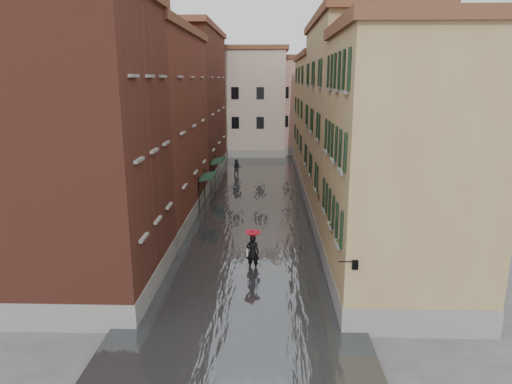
# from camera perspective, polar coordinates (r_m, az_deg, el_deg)

# --- Properties ---
(ground) EXTENTS (120.00, 120.00, 0.00)m
(ground) POSITION_cam_1_polar(r_m,az_deg,el_deg) (23.89, -1.23, -9.89)
(ground) COLOR #4F4F52
(ground) RESTS_ON ground
(floodwater) EXTENTS (10.00, 60.00, 0.20)m
(floodwater) POSITION_cam_1_polar(r_m,az_deg,el_deg) (36.13, -0.18, -1.37)
(floodwater) COLOR #43474A
(floodwater) RESTS_ON ground
(building_left_near) EXTENTS (6.00, 8.00, 13.00)m
(building_left_near) POSITION_cam_1_polar(r_m,az_deg,el_deg) (21.67, -20.50, 4.68)
(building_left_near) COLOR brown
(building_left_near) RESTS_ON ground
(building_left_mid) EXTENTS (6.00, 14.00, 12.50)m
(building_left_mid) POSITION_cam_1_polar(r_m,az_deg,el_deg) (32.06, -13.15, 7.50)
(building_left_mid) COLOR maroon
(building_left_mid) RESTS_ON ground
(building_left_far) EXTENTS (6.00, 16.00, 14.00)m
(building_left_far) POSITION_cam_1_polar(r_m,az_deg,el_deg) (46.61, -8.51, 10.56)
(building_left_far) COLOR brown
(building_left_far) RESTS_ON ground
(building_right_near) EXTENTS (6.00, 8.00, 11.50)m
(building_right_near) POSITION_cam_1_polar(r_m,az_deg,el_deg) (21.03, 17.83, 2.56)
(building_right_near) COLOR #9E7D51
(building_right_near) RESTS_ON ground
(building_right_mid) EXTENTS (6.00, 14.00, 13.00)m
(building_right_mid) POSITION_cam_1_polar(r_m,az_deg,el_deg) (31.52, 12.51, 7.89)
(building_right_mid) COLOR tan
(building_right_mid) RESTS_ON ground
(building_right_far) EXTENTS (6.00, 16.00, 11.50)m
(building_right_far) POSITION_cam_1_polar(r_m,az_deg,el_deg) (46.35, 9.07, 8.97)
(building_right_far) COLOR #9E7D51
(building_right_far) RESTS_ON ground
(building_end_cream) EXTENTS (12.00, 9.00, 13.00)m
(building_end_cream) POSITION_cam_1_polar(r_m,az_deg,el_deg) (60.04, -2.29, 10.95)
(building_end_cream) COLOR #AF9E8B
(building_end_cream) RESTS_ON ground
(building_end_pink) EXTENTS (10.00, 9.00, 12.00)m
(building_end_pink) POSITION_cam_1_polar(r_m,az_deg,el_deg) (62.11, 6.30, 10.52)
(building_end_pink) COLOR tan
(building_end_pink) RESTS_ON ground
(awning_near) EXTENTS (1.09, 3.02, 2.80)m
(awning_near) POSITION_cam_1_polar(r_m,az_deg,el_deg) (34.47, -6.07, 1.85)
(awning_near) COLOR #163322
(awning_near) RESTS_ON ground
(awning_far) EXTENTS (1.09, 3.22, 2.80)m
(awning_far) POSITION_cam_1_polar(r_m,az_deg,el_deg) (40.99, -4.82, 3.83)
(awning_far) COLOR #163322
(awning_far) RESTS_ON ground
(wall_lantern) EXTENTS (0.71, 0.22, 0.35)m
(wall_lantern) POSITION_cam_1_polar(r_m,az_deg,el_deg) (17.45, 12.19, -8.80)
(wall_lantern) COLOR black
(wall_lantern) RESTS_ON ground
(window_planters) EXTENTS (0.59, 8.55, 0.84)m
(window_planters) POSITION_cam_1_polar(r_m,az_deg,el_deg) (22.15, 9.33, -2.35)
(window_planters) COLOR brown
(window_planters) RESTS_ON ground
(pedestrian_main) EXTENTS (0.87, 0.87, 2.06)m
(pedestrian_main) POSITION_cam_1_polar(r_m,az_deg,el_deg) (23.66, -0.42, -7.00)
(pedestrian_main) COLOR black
(pedestrian_main) RESTS_ON ground
(pedestrian_far) EXTENTS (0.92, 0.74, 1.79)m
(pedestrian_far) POSITION_cam_1_polar(r_m,az_deg,el_deg) (46.16, -2.39, 3.02)
(pedestrian_far) COLOR black
(pedestrian_far) RESTS_ON ground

